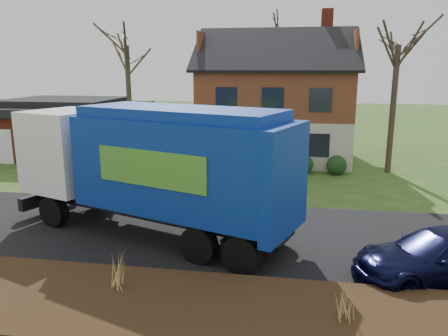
# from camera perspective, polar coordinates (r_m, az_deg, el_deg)

# --- Properties ---
(ground) EXTENTS (120.00, 120.00, 0.00)m
(ground) POSITION_cam_1_polar(r_m,az_deg,el_deg) (15.71, -3.50, -8.39)
(ground) COLOR #294D19
(ground) RESTS_ON ground
(road) EXTENTS (80.00, 7.00, 0.02)m
(road) POSITION_cam_1_polar(r_m,az_deg,el_deg) (15.70, -3.50, -8.36)
(road) COLOR black
(road) RESTS_ON ground
(mulch_verge) EXTENTS (80.00, 3.50, 0.30)m
(mulch_verge) POSITION_cam_1_polar(r_m,az_deg,el_deg) (11.05, -9.92, -17.50)
(mulch_verge) COLOR black
(mulch_verge) RESTS_ON ground
(main_house) EXTENTS (12.95, 8.95, 9.26)m
(main_house) POSITION_cam_1_polar(r_m,az_deg,el_deg) (28.26, 5.75, 9.50)
(main_house) COLOR beige
(main_house) RESTS_ON ground
(ranch_house) EXTENTS (9.80, 8.20, 3.70)m
(ranch_house) POSITION_cam_1_polar(r_m,az_deg,el_deg) (31.50, -19.87, 5.10)
(ranch_house) COLOR maroon
(ranch_house) RESTS_ON ground
(garbage_truck) EXTENTS (10.79, 6.20, 4.49)m
(garbage_truck) POSITION_cam_1_polar(r_m,az_deg,el_deg) (14.90, -9.06, 0.68)
(garbage_truck) COLOR black
(garbage_truck) RESTS_ON ground
(silver_sedan) EXTENTS (4.64, 3.21, 1.45)m
(silver_sedan) POSITION_cam_1_polar(r_m,az_deg,el_deg) (21.83, -15.31, -0.70)
(silver_sedan) COLOR #AFB2B7
(silver_sedan) RESTS_ON ground
(navy_wagon) EXTENTS (5.19, 3.48, 1.40)m
(navy_wagon) POSITION_cam_1_polar(r_m,az_deg,el_deg) (13.52, 26.40, -10.24)
(navy_wagon) COLOR black
(navy_wagon) RESTS_ON ground
(tree_front_west) EXTENTS (3.24, 3.24, 9.62)m
(tree_front_west) POSITION_cam_1_polar(r_m,az_deg,el_deg) (26.12, -12.73, 17.55)
(tree_front_west) COLOR #3F3626
(tree_front_west) RESTS_ON ground
(tree_front_east) EXTENTS (3.54, 3.54, 9.83)m
(tree_front_east) POSITION_cam_1_polar(r_m,az_deg,el_deg) (25.56, 22.04, 17.20)
(tree_front_east) COLOR #3D3125
(tree_front_east) RESTS_ON ground
(tree_back) EXTENTS (3.43, 3.43, 10.85)m
(tree_back) POSITION_cam_1_polar(r_m,az_deg,el_deg) (36.19, 7.16, 18.18)
(tree_back) COLOR #392A22
(tree_back) RESTS_ON ground
(grass_clump_mid) EXTENTS (0.33, 0.27, 0.92)m
(grass_clump_mid) POSITION_cam_1_polar(r_m,az_deg,el_deg) (11.51, -13.52, -12.92)
(grass_clump_mid) COLOR tan
(grass_clump_mid) RESTS_ON mulch_verge
(grass_clump_east) EXTENTS (0.33, 0.27, 0.82)m
(grass_clump_east) POSITION_cam_1_polar(r_m,az_deg,el_deg) (10.36, 15.46, -16.44)
(grass_clump_east) COLOR tan
(grass_clump_east) RESTS_ON mulch_verge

